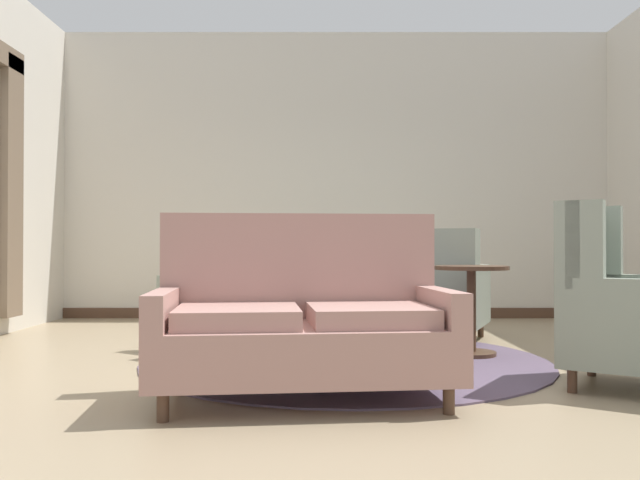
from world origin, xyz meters
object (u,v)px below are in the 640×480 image
Objects in this scene: porcelain_vase at (380,277)px; armchair_far_left at (330,289)px; coffee_table at (381,310)px; armchair_back_corner at (634,312)px; armchair_foreground_right at (239,295)px; side_table at (472,301)px; armchair_near_sideboard at (436,293)px; settee at (303,323)px.

armchair_far_left reaches higher than porcelain_vase.
coffee_table is 0.76× the size of armchair_far_left.
porcelain_vase is 1.61m from armchair_back_corner.
porcelain_vase is 1.70m from armchair_far_left.
side_table is at bearing 111.65° from armchair_foreground_right.
porcelain_vase is 0.33× the size of armchair_far_left.
armchair_near_sideboard is 1.59× the size of side_table.
armchair_far_left is (0.19, 2.62, 0.02)m from settee.
armchair_far_left is 0.93× the size of armchair_near_sideboard.
coffee_table is at bearing 56.97° from settee.
armchair_far_left reaches higher than side_table.
armchair_near_sideboard is (0.60, 1.22, 0.04)m from coffee_table.
armchair_far_left is at bearing 0.31° from armchair_near_sideboard.
porcelain_vase is 0.20× the size of settee.
armchair_foreground_right is (-1.70, -0.47, 0.02)m from armchair_near_sideboard.
armchair_foreground_right is (-1.08, 0.80, -0.18)m from porcelain_vase.
armchair_foreground_right is 1.67× the size of side_table.
armchair_foreground_right is 1.87m from side_table.
coffee_table is at bearing -152.81° from side_table.
armchair_far_left is 1.01m from armchair_near_sideboard.
armchair_near_sideboard is 1.76m from armchair_foreground_right.
armchair_foreground_right is at bearing 102.20° from settee.
armchair_back_corner is at bearing 135.03° from armchair_near_sideboard.
armchair_far_left is (-0.33, 1.60, 0.05)m from coffee_table.
armchair_foreground_right reaches higher than settee.
armchair_back_corner is at bearing -59.05° from side_table.
armchair_near_sideboard is at bearing 63.74° from coffee_table.
armchair_back_corner reaches higher than settee.
settee is 1.95m from armchair_back_corner.
armchair_back_corner is 1.06× the size of armchair_near_sideboard.
armchair_back_corner is 2.93m from armchair_foreground_right.
armchair_near_sideboard reaches higher than porcelain_vase.
armchair_near_sideboard is at bearing 135.31° from armchair_far_left.
armchair_foreground_right is at bearing 38.14° from armchair_near_sideboard.
porcelain_vase is at bearing 86.82° from armchair_foreground_right.
coffee_table is 0.24m from porcelain_vase.
armchair_near_sideboard reaches higher than side_table.
coffee_table is 0.66× the size of armchair_back_corner.
settee is 1.45× the size of armchair_foreground_right.
armchair_foreground_right reaches higher than coffee_table.
side_table is at bearing 29.78° from porcelain_vase.
settee is at bearing -117.13° from coffee_table.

